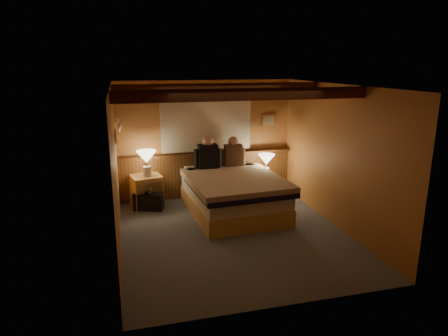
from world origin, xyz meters
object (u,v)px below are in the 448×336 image
object	(u,v)px
lamp_left	(147,158)
person_left	(208,155)
bed	(233,194)
person_right	(233,154)
nightstand_right	(263,187)
duffel_bag	(149,200)
lamp_right	(266,161)
nightstand_left	(147,191)

from	to	relation	value
lamp_left	person_left	xyz separation A→B (m)	(1.18, -0.07, 0.02)
bed	person_right	distance (m)	0.99
nightstand_right	lamp_left	distance (m)	2.44
bed	person_right	bearing A→B (deg)	70.89
person_right	duffel_bag	bearing A→B (deg)	-172.83
lamp_left	person_right	xyz separation A→B (m)	(1.72, -0.00, -0.00)
lamp_right	person_left	xyz separation A→B (m)	(-1.19, 0.10, 0.17)
nightstand_right	lamp_left	size ratio (longest dim) A/B	1.00
person_left	lamp_right	bearing A→B (deg)	-4.67
nightstand_right	lamp_right	size ratio (longest dim) A/B	1.12
bed	person_left	bearing A→B (deg)	110.63
nightstand_left	nightstand_right	world-z (taller)	nightstand_left
bed	lamp_right	world-z (taller)	lamp_right
person_right	lamp_right	bearing A→B (deg)	-12.09
lamp_left	nightstand_right	bearing A→B (deg)	-3.99
bed	nightstand_left	bearing A→B (deg)	148.20
bed	person_right	world-z (taller)	person_right
bed	duffel_bag	size ratio (longest dim) A/B	3.54
nightstand_left	duffel_bag	size ratio (longest dim) A/B	1.04
lamp_left	duffel_bag	world-z (taller)	lamp_left
nightstand_left	person_left	world-z (taller)	person_left
lamp_left	person_left	world-z (taller)	person_left
person_left	person_right	size ratio (longest dim) A/B	1.08
lamp_right	nightstand_right	bearing A→B (deg)	172.42
person_right	nightstand_left	bearing A→B (deg)	-179.20
nightstand_left	duffel_bag	world-z (taller)	nightstand_left
nightstand_left	lamp_left	bearing A→B (deg)	-65.53
nightstand_right	lamp_right	xyz separation A→B (m)	(0.05, -0.01, 0.56)
bed	lamp_left	xyz separation A→B (m)	(-1.51, 0.78, 0.59)
bed	lamp_left	distance (m)	1.80
bed	nightstand_right	size ratio (longest dim) A/B	4.43
nightstand_right	lamp_right	world-z (taller)	lamp_right
nightstand_left	lamp_right	distance (m)	2.46
nightstand_left	person_right	size ratio (longest dim) A/B	1.04
nightstand_right	duffel_bag	bearing A→B (deg)	177.39
bed	nightstand_left	world-z (taller)	bed
person_right	nightstand_right	bearing A→B (deg)	-12.61
nightstand_left	lamp_right	xyz separation A→B (m)	(2.40, -0.20, 0.50)
nightstand_left	lamp_left	world-z (taller)	lamp_left
lamp_right	duffel_bag	xyz separation A→B (m)	(-2.38, 0.01, -0.64)
person_left	duffel_bag	distance (m)	1.44
lamp_left	duffel_bag	size ratio (longest dim) A/B	0.80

